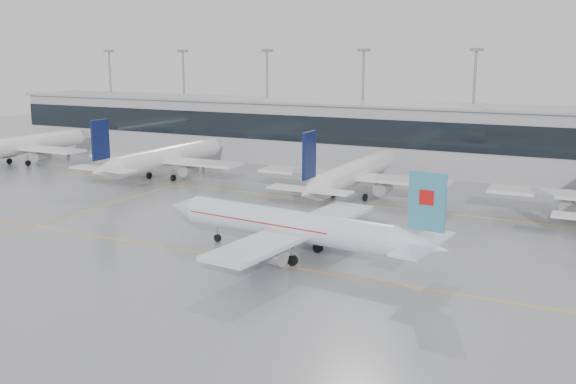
% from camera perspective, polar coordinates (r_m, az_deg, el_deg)
% --- Properties ---
extents(ground, '(320.00, 320.00, 0.00)m').
position_cam_1_polar(ground, '(68.72, -4.49, -5.95)').
color(ground, gray).
rests_on(ground, ground).
extents(taxi_line_main, '(120.00, 0.25, 0.01)m').
position_cam_1_polar(taxi_line_main, '(68.72, -4.49, -5.94)').
color(taxi_line_main, gold).
rests_on(taxi_line_main, ground).
extents(taxi_line_north, '(120.00, 0.25, 0.01)m').
position_cam_1_polar(taxi_line_north, '(94.76, 4.87, -0.93)').
color(taxi_line_north, gold).
rests_on(taxi_line_north, ground).
extents(taxi_line_cross, '(0.25, 60.00, 0.01)m').
position_cam_1_polar(taxi_line_cross, '(97.77, -15.12, -0.91)').
color(taxi_line_cross, gold).
rests_on(taxi_line_cross, ground).
extents(terminal, '(180.00, 15.00, 12.00)m').
position_cam_1_polar(terminal, '(123.63, 10.44, 4.77)').
color(terminal, '#949497').
rests_on(terminal, ground).
extents(terminal_glass, '(180.00, 0.20, 5.00)m').
position_cam_1_polar(terminal_glass, '(116.27, 9.42, 5.10)').
color(terminal_glass, black).
rests_on(terminal_glass, ground).
extents(terminal_roof, '(182.00, 16.00, 0.40)m').
position_cam_1_polar(terminal_roof, '(123.03, 10.55, 7.63)').
color(terminal_roof, gray).
rests_on(terminal_roof, ground).
extents(light_masts, '(156.40, 1.00, 22.60)m').
position_cam_1_polar(light_masts, '(128.72, 11.32, 8.30)').
color(light_masts, gray).
rests_on(light_masts, ground).
extents(air_canada_jet, '(34.67, 27.37, 10.67)m').
position_cam_1_polar(air_canada_jet, '(68.20, 0.73, -3.11)').
color(air_canada_jet, silver).
rests_on(air_canada_jet, ground).
extents(parked_jet_a, '(29.64, 36.96, 11.72)m').
position_cam_1_polar(parked_jet_a, '(138.30, -22.57, 3.84)').
color(parked_jet_a, silver).
rests_on(parked_jet_a, ground).
extents(parked_jet_b, '(29.64, 36.96, 11.72)m').
position_cam_1_polar(parked_jet_b, '(114.37, -10.92, 3.02)').
color(parked_jet_b, silver).
rests_on(parked_jet_b, ground).
extents(parked_jet_c, '(29.64, 36.96, 11.72)m').
position_cam_1_polar(parked_jet_c, '(97.38, 5.71, 1.63)').
color(parked_jet_c, silver).
rests_on(parked_jet_c, ground).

